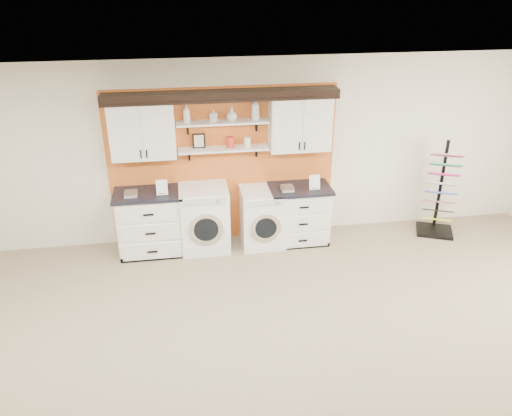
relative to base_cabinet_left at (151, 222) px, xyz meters
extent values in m
plane|color=white|center=(1.13, -3.64, 2.31)|extent=(10.00, 10.00, 0.00)
plane|color=silver|center=(1.13, 0.36, 0.91)|extent=(10.00, 0.00, 10.00)
cube|color=#C85E22|center=(1.13, 0.32, 0.71)|extent=(3.40, 0.07, 2.40)
cube|color=white|center=(0.00, 0.16, 1.39)|extent=(0.90, 0.34, 0.84)
cube|color=white|center=(-0.22, -0.02, 1.39)|extent=(0.42, 0.01, 0.78)
cube|color=white|center=(0.22, -0.02, 1.39)|extent=(0.42, 0.01, 0.78)
cube|color=white|center=(2.26, 0.16, 1.39)|extent=(0.90, 0.34, 0.84)
cube|color=white|center=(2.04, -0.02, 1.39)|extent=(0.42, 0.01, 0.78)
cube|color=white|center=(2.48, -0.02, 1.39)|extent=(0.42, 0.01, 0.78)
cube|color=white|center=(1.13, 0.16, 1.04)|extent=(1.32, 0.28, 0.03)
cube|color=white|center=(1.13, 0.16, 1.44)|extent=(1.32, 0.28, 0.03)
cube|color=black|center=(1.13, 0.18, 1.84)|extent=(3.30, 0.40, 0.10)
cube|color=black|center=(1.13, -0.01, 1.78)|extent=(3.30, 0.04, 0.04)
cube|color=black|center=(0.78, 0.21, 1.16)|extent=(0.18, 0.02, 0.22)
cube|color=beige|center=(0.78, 0.20, 1.16)|extent=(0.14, 0.01, 0.18)
cylinder|color=red|center=(1.23, 0.16, 1.13)|extent=(0.11, 0.11, 0.16)
cylinder|color=silver|center=(1.48, 0.16, 1.12)|extent=(0.10, 0.10, 0.14)
cube|color=white|center=(0.00, 0.01, -0.02)|extent=(0.94, 0.60, 0.94)
cube|color=black|center=(0.00, -0.26, -0.45)|extent=(0.94, 0.06, 0.07)
cube|color=black|center=(0.00, 0.01, 0.47)|extent=(1.01, 0.66, 0.04)
cube|color=white|center=(0.00, -0.30, 0.28)|extent=(0.86, 0.02, 0.26)
cube|color=white|center=(0.00, -0.30, -0.02)|extent=(0.86, 0.02, 0.26)
cube|color=white|center=(0.00, -0.30, -0.32)|extent=(0.86, 0.02, 0.26)
cube|color=white|center=(2.26, 0.01, -0.05)|extent=(0.88, 0.60, 0.88)
cube|color=black|center=(2.26, -0.26, -0.46)|extent=(0.88, 0.06, 0.07)
cube|color=black|center=(2.26, 0.01, 0.41)|extent=(0.94, 0.66, 0.04)
cube|color=white|center=(2.26, -0.30, 0.23)|extent=(0.80, 0.02, 0.24)
cube|color=white|center=(2.26, -0.30, -0.05)|extent=(0.80, 0.02, 0.24)
cube|color=white|center=(2.26, -0.30, -0.33)|extent=(0.80, 0.02, 0.24)
cube|color=white|center=(0.80, 0.01, 0.01)|extent=(0.72, 0.66, 1.00)
cube|color=silver|center=(0.80, -0.33, 0.44)|extent=(0.61, 0.02, 0.11)
cylinder|color=silver|center=(0.80, -0.33, 0.00)|extent=(0.51, 0.05, 0.51)
cylinder|color=black|center=(0.80, -0.35, 0.00)|extent=(0.36, 0.03, 0.36)
cube|color=white|center=(1.68, 0.01, -0.04)|extent=(0.65, 0.66, 0.91)
cube|color=silver|center=(1.68, -0.33, 0.35)|extent=(0.55, 0.02, 0.10)
cylinder|color=silver|center=(1.68, -0.33, -0.05)|extent=(0.46, 0.05, 0.46)
cylinder|color=black|center=(1.68, -0.35, -0.05)|extent=(0.32, 0.03, 0.32)
cube|color=black|center=(4.53, -0.11, -0.46)|extent=(0.69, 0.64, 0.06)
cube|color=black|center=(4.59, 0.04, 0.29)|extent=(0.06, 0.06, 1.48)
cube|color=#E1F219|center=(4.53, -0.09, -0.26)|extent=(0.53, 0.42, 0.14)
cube|color=black|center=(4.53, -0.09, -0.10)|extent=(0.53, 0.42, 0.14)
cube|color=#9A4D40|center=(4.53, -0.09, 0.05)|extent=(0.53, 0.42, 0.14)
cube|color=blue|center=(4.53, -0.09, 0.21)|extent=(0.53, 0.42, 0.14)
cube|color=silver|center=(4.53, -0.09, 0.37)|extent=(0.53, 0.42, 0.14)
cube|color=#DB1972|center=(4.53, -0.09, 0.53)|extent=(0.53, 0.42, 0.14)
cube|color=#299664|center=(4.53, -0.09, 0.68)|extent=(0.53, 0.42, 0.14)
cube|color=#CF5C82|center=(4.53, -0.09, 0.84)|extent=(0.53, 0.42, 0.14)
imported|color=silver|center=(0.63, 0.16, 1.59)|extent=(0.13, 0.13, 0.27)
imported|color=silver|center=(1.00, 0.16, 1.54)|extent=(0.11, 0.11, 0.18)
imported|color=silver|center=(1.26, 0.16, 1.55)|extent=(0.20, 0.20, 0.19)
imported|color=silver|center=(1.60, 0.16, 1.61)|extent=(0.15, 0.15, 0.32)
camera|label=1|loc=(0.53, -6.75, 3.44)|focal=35.00mm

